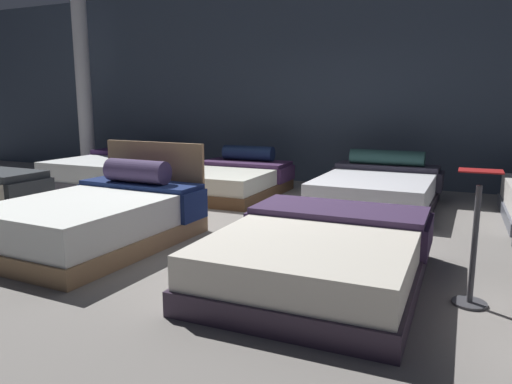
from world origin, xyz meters
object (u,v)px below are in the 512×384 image
(bed_2, at_px, (320,254))
(bed_6, at_px, (377,190))
(bed_4, at_px, (114,170))
(bed_5, at_px, (231,180))
(price_sign, at_px, (473,255))
(support_pillar, at_px, (83,85))
(bed_1, at_px, (98,218))

(bed_2, height_order, bed_6, bed_6)
(bed_4, height_order, bed_5, bed_5)
(bed_4, xyz_separation_m, bed_5, (2.31, -0.03, -0.02))
(bed_5, bearing_deg, bed_6, 0.76)
(bed_5, relative_size, bed_6, 0.91)
(bed_2, xyz_separation_m, price_sign, (1.12, -0.03, 0.15))
(bed_5, bearing_deg, bed_4, 179.39)
(support_pillar, bearing_deg, bed_1, -46.30)
(price_sign, bearing_deg, bed_5, 138.45)
(price_sign, bearing_deg, bed_2, 178.55)
(bed_1, xyz_separation_m, bed_4, (-2.26, 2.94, -0.02))
(price_sign, bearing_deg, support_pillar, 151.24)
(bed_2, relative_size, bed_6, 0.98)
(bed_6, bearing_deg, bed_5, -178.23)
(bed_1, bearing_deg, price_sign, 0.76)
(bed_4, distance_m, price_sign, 6.49)
(bed_1, distance_m, price_sign, 3.47)
(price_sign, bearing_deg, bed_6, 111.22)
(bed_4, bearing_deg, bed_6, 0.53)
(bed_1, height_order, bed_5, bed_1)
(bed_1, relative_size, bed_4, 1.01)
(bed_6, xyz_separation_m, support_pillar, (-5.85, 0.82, 1.51))
(bed_1, relative_size, bed_2, 1.00)
(support_pillar, bearing_deg, bed_2, -32.92)
(bed_1, relative_size, support_pillar, 0.60)
(bed_1, relative_size, bed_6, 0.98)
(bed_5, distance_m, bed_6, 2.23)
(bed_5, xyz_separation_m, support_pillar, (-3.62, 0.84, 1.52))
(bed_6, bearing_deg, bed_2, -87.49)
(bed_5, distance_m, price_sign, 4.56)
(bed_4, height_order, bed_6, bed_6)
(bed_4, bearing_deg, bed_5, -0.14)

